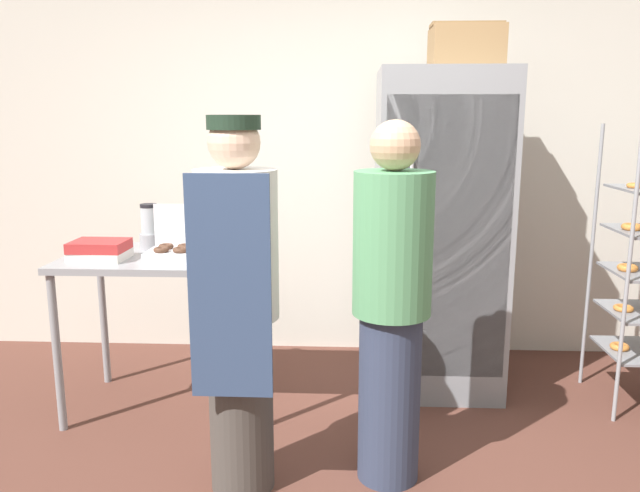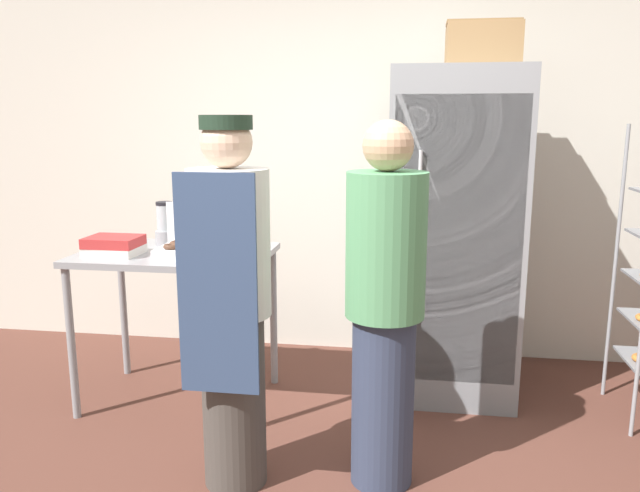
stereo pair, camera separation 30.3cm
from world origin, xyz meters
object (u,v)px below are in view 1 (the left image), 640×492
object	(u,v)px
blender_pitcher	(150,229)
person_customer	(391,304)
person_baker	(238,304)
refrigerator	(438,234)
binder_stack	(100,250)
cardboard_storage_box	(466,47)
donut_box	(174,250)

from	to	relation	value
blender_pitcher	person_customer	xyz separation A→B (m)	(1.35, -0.84, -0.18)
person_baker	person_customer	distance (m)	0.68
refrigerator	binder_stack	bearing A→B (deg)	-164.40
blender_pitcher	person_baker	distance (m)	1.18
refrigerator	cardboard_storage_box	world-z (taller)	cardboard_storage_box
blender_pitcher	donut_box	bearing A→B (deg)	-51.01
refrigerator	person_customer	xyz separation A→B (m)	(-0.35, -1.08, -0.12)
blender_pitcher	cardboard_storage_box	world-z (taller)	cardboard_storage_box
binder_stack	refrigerator	bearing A→B (deg)	15.60
refrigerator	cardboard_storage_box	xyz separation A→B (m)	(0.12, 0.02, 1.09)
donut_box	person_baker	bearing A→B (deg)	-55.58
binder_stack	cardboard_storage_box	world-z (taller)	cardboard_storage_box
blender_pitcher	person_baker	world-z (taller)	person_baker
donut_box	person_customer	world-z (taller)	person_customer
person_baker	donut_box	bearing A→B (deg)	124.42
binder_stack	person_customer	world-z (taller)	person_customer
blender_pitcher	cardboard_storage_box	distance (m)	2.11
blender_pitcher	person_customer	size ratio (longest dim) A/B	0.16
person_customer	refrigerator	bearing A→B (deg)	72.03
person_baker	person_customer	bearing A→B (deg)	9.49
donut_box	cardboard_storage_box	xyz separation A→B (m)	(1.60, 0.52, 1.10)
cardboard_storage_box	person_baker	distance (m)	2.04
cardboard_storage_box	person_baker	bearing A→B (deg)	-133.07
blender_pitcher	person_customer	distance (m)	1.60
person_customer	person_baker	bearing A→B (deg)	-170.51
cardboard_storage_box	donut_box	bearing A→B (deg)	-161.90
refrigerator	cardboard_storage_box	size ratio (longest dim) A/B	4.76
cardboard_storage_box	person_customer	world-z (taller)	cardboard_storage_box
blender_pitcher	binder_stack	world-z (taller)	blender_pitcher
person_baker	blender_pitcher	bearing A→B (deg)	125.75
donut_box	binder_stack	distance (m)	0.40
cardboard_storage_box	person_customer	bearing A→B (deg)	-112.97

